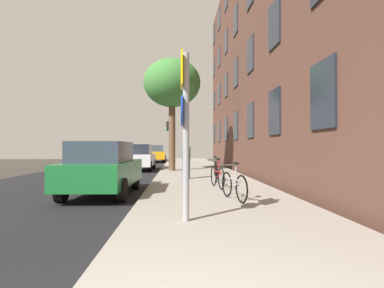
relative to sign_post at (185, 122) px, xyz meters
The scene contains 15 objects.
ground_plane 11.29m from the sign_post, 103.19° to the left, with size 41.80×41.80×0.00m, color #332D28.
road_asphalt 11.94m from the sign_post, 113.18° to the left, with size 7.00×38.00×0.01m, color black.
sidewalk 11.04m from the sign_post, 84.93° to the left, with size 4.20×38.00×0.12m, color gray.
building_facade 11.92m from the sign_post, 71.01° to the left, with size 0.56×27.00×13.39m.
sign_post is the anchor object (origin of this frame).
traffic_light 19.50m from the sign_post, 92.49° to the left, with size 0.43×0.24×3.50m.
tree_near 12.29m from the sign_post, 92.17° to the left, with size 3.26×3.26×6.42m.
bicycle_0 2.89m from the sign_post, 58.56° to the left, with size 0.51×1.63×0.97m.
bicycle_1 4.85m from the sign_post, 75.14° to the left, with size 0.42×1.65×0.98m.
bicycle_2 6.91m from the sign_post, 77.57° to the left, with size 0.48×1.66×0.93m.
bicycle_3 9.45m from the sign_post, 79.53° to the left, with size 0.43×1.63×0.93m.
pedestrian_0 7.36m from the sign_post, 88.13° to the left, with size 0.42×0.42×1.57m.
car_0 4.60m from the sign_post, 122.36° to the left, with size 1.87×3.97×1.62m.
car_1 13.80m from the sign_post, 100.82° to the left, with size 1.91×4.05×1.62m.
car_2 23.75m from the sign_post, 95.51° to the left, with size 2.01×4.03×1.62m.
Camera 1 is at (0.01, -1.43, 1.48)m, focal length 28.51 mm.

